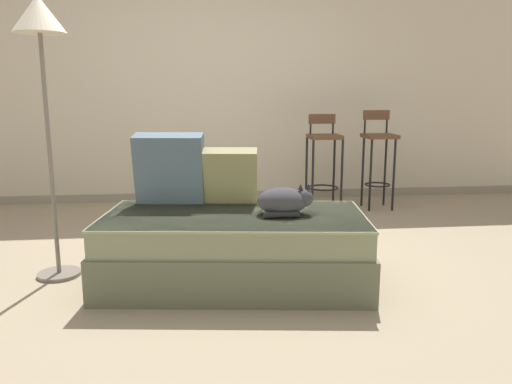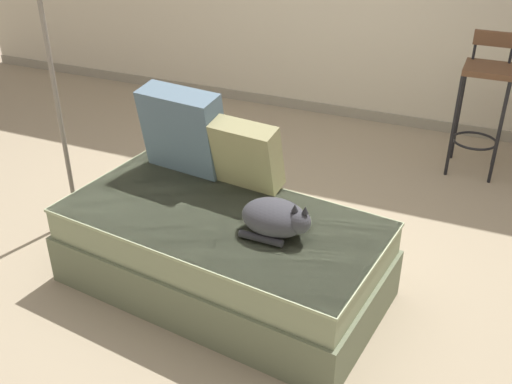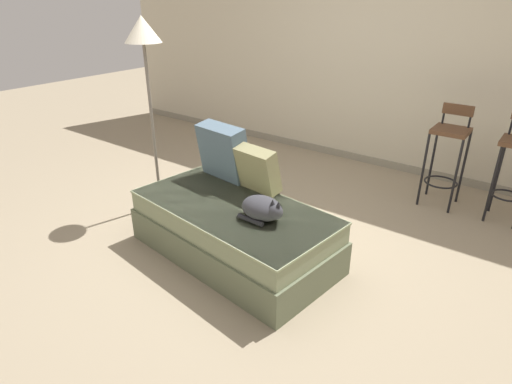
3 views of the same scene
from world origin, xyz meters
TOP-DOWN VIEW (x-y plane):
  - ground_plane at (0.00, 0.00)m, footprint 16.00×16.00m
  - wall_back_panel at (0.00, 2.25)m, footprint 8.00×0.10m
  - wall_baseboard_trim at (0.00, 2.20)m, footprint 8.00×0.02m
  - couch at (0.00, -0.40)m, footprint 1.76×1.05m
  - throw_pillow_corner at (-0.41, -0.02)m, footprint 0.49×0.30m
  - throw_pillow_middle at (-0.00, -0.07)m, footprint 0.39×0.26m
  - cat at (0.31, -0.44)m, footprint 0.35×0.25m
  - bar_stool_near_window at (1.07, 1.58)m, footprint 0.32×0.32m
  - bar_stool_by_doorway at (1.65, 1.58)m, footprint 0.32×0.32m
  - floor_lamp at (-1.16, -0.15)m, footprint 0.32×0.32m

SIDE VIEW (x-z plane):
  - ground_plane at x=0.00m, z-range 0.00..0.00m
  - wall_baseboard_trim at x=0.00m, z-range 0.00..0.09m
  - couch at x=0.00m, z-range 0.00..0.46m
  - cat at x=0.31m, z-range 0.44..0.64m
  - bar_stool_near_window at x=1.07m, z-range 0.10..1.09m
  - bar_stool_by_doorway at x=1.65m, z-range 0.11..1.14m
  - throw_pillow_middle at x=0.00m, z-range 0.45..0.84m
  - throw_pillow_corner at x=-0.41m, z-range 0.45..0.94m
  - wall_back_panel at x=0.00m, z-range 0.00..2.60m
  - floor_lamp at x=-1.16m, z-range 0.62..2.40m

